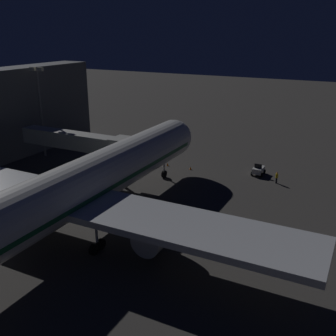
{
  "coord_description": "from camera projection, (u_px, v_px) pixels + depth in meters",
  "views": [
    {
      "loc": [
        -28.12,
        38.19,
        22.65
      ],
      "look_at": [
        -3.0,
        -10.82,
        3.5
      ],
      "focal_mm": 42.73,
      "sensor_mm": 36.0,
      "label": 1
    }
  ],
  "objects": [
    {
      "name": "traffic_cone_nose_starboard",
      "position": [
        168.0,
        164.0,
        70.02
      ],
      "size": [
        0.36,
        0.36,
        0.55
      ],
      "primitive_type": "cone",
      "color": "orange",
      "rests_on": "ground_plane"
    },
    {
      "name": "baggage_tug_lead",
      "position": [
        258.0,
        170.0,
        65.62
      ],
      "size": [
        1.86,
        2.62,
        1.95
      ],
      "color": "silver",
      "rests_on": "ground_plane"
    },
    {
      "name": "apron_floodlight_mast",
      "position": [
        40.0,
        105.0,
        72.54
      ],
      "size": [
        2.9,
        0.5,
        16.32
      ],
      "color": "#59595E",
      "rests_on": "ground_plane"
    },
    {
      "name": "traffic_cone_nose_port",
      "position": [
        191.0,
        168.0,
        68.12
      ],
      "size": [
        0.36,
        0.36,
        0.55
      ],
      "primitive_type": "cone",
      "color": "orange",
      "rests_on": "ground_plane"
    },
    {
      "name": "ground_plane",
      "position": [
        109.0,
        214.0,
        51.65
      ],
      "size": [
        320.0,
        320.0,
        0.0
      ],
      "primitive_type": "plane",
      "color": "#383533"
    },
    {
      "name": "airliner_at_gate",
      "position": [
        59.0,
        198.0,
        42.46
      ],
      "size": [
        54.21,
        62.17,
        19.31
      ],
      "color": "silver",
      "rests_on": "ground_plane"
    },
    {
      "name": "jet_bridge",
      "position": [
        85.0,
        142.0,
        62.86
      ],
      "size": [
        20.82,
        3.4,
        7.38
      ],
      "color": "#9E9E99",
      "rests_on": "ground_plane"
    },
    {
      "name": "ground_crew_near_nose_gear",
      "position": [
        277.0,
        177.0,
        61.87
      ],
      "size": [
        0.4,
        0.4,
        1.81
      ],
      "color": "black",
      "rests_on": "ground_plane"
    }
  ]
}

